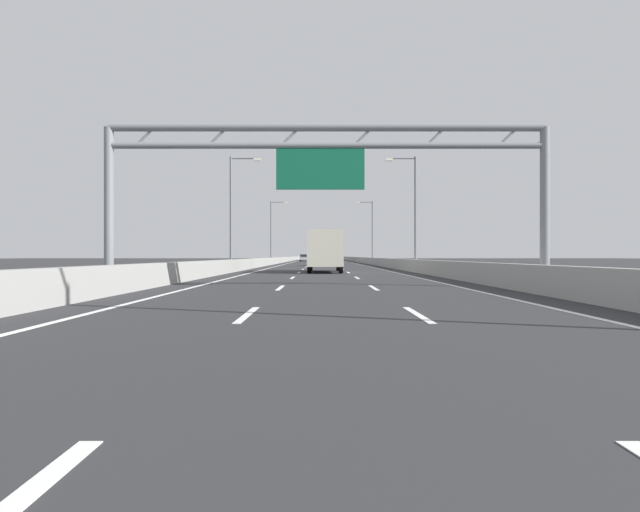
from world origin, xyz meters
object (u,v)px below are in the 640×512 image
Objects in this scene: sign_gantry at (324,162)px; streetlamp_left_far at (271,228)px; white_car at (304,257)px; box_truck at (323,250)px; black_car at (338,258)px; streetlamp_left_mid at (232,206)px; silver_car at (303,258)px; blue_car at (322,259)px; streetlamp_right_mid at (411,206)px; streetlamp_right_far at (369,228)px.

streetlamp_left_far is (-7.43, 58.72, 0.52)m from sign_gantry.
white_car is 0.55× the size of box_truck.
streetlamp_left_mid is at bearing -99.93° from black_car.
black_car is at bearing -12.89° from silver_car.
sign_gantry is 24.42m from streetlamp_left_mid.
box_truck is (-0.05, -23.24, 0.88)m from blue_car.
black_car is 1.00× the size of white_car.
sign_gantry is at bearing -92.47° from black_car.
streetlamp_left_far is at bearing 112.83° from streetlamp_right_mid.
streetlamp_left_far and streetlamp_right_far have the same top height.
streetlamp_left_far is 2.09× the size of blue_car.
sign_gantry reaches higher than white_car.
silver_car is at bearing 86.59° from streetlamp_left_mid.
white_car is 87.10m from box_truck.
streetlamp_right_far is at bearing 0.00° from streetlamp_left_far.
blue_car is 23.25m from box_truck.
box_truck is at bearing -90.12° from blue_car.
streetlamp_right_mid is (7.50, 23.26, 0.52)m from sign_gantry.
streetlamp_right_mid is at bearing -68.52° from blue_car.
streetlamp_left_far reaches higher than black_car.
streetlamp_left_mid is at bearing -90.00° from streetlamp_left_far.
streetlamp_left_far is 31.02m from black_car.
silver_car is (3.91, 65.69, -4.64)m from streetlamp_left_mid.
streetlamp_right_far is (14.93, 0.00, 0.00)m from streetlamp_left_far.
streetlamp_left_far is at bearing 90.00° from streetlamp_left_mid.
sign_gantry is at bearing -82.79° from streetlamp_left_far.
box_truck is at bearing -100.42° from streetlamp_right_far.
streetlamp_left_mid is at bearing 107.72° from sign_gantry.
box_truck is (0.13, 18.63, -3.22)m from sign_gantry.
sign_gantry is 1.81× the size of streetlamp_left_mid.
blue_car is (7.61, -16.86, -4.62)m from streetlamp_left_far.
white_car is at bearing 92.53° from box_truck.
silver_car is at bearing -89.34° from white_car.
white_car is at bearing 112.19° from black_car.
box_truck is at bearing -87.47° from white_car.
box_truck is at bearing -147.86° from streetlamp_right_mid.
sign_gantry is 3.96× the size of black_car.
streetlamp_right_mid is at bearing -90.00° from streetlamp_right_far.
streetlamp_left_far is 30.83m from silver_car.
blue_car is (7.61, 18.61, -4.62)m from streetlamp_left_mid.
streetlamp_right_mid and streetlamp_right_far have the same top height.
black_car is at bearing 97.44° from streetlamp_right_far.
streetlamp_left_mid is at bearing -112.24° from blue_car.
streetlamp_left_mid reaches higher than box_truck.
streetlamp_right_mid is at bearing -67.17° from streetlamp_left_far.
silver_car is (-11.02, 30.23, -4.64)m from streetlamp_right_far.
box_truck is (-3.65, -68.65, 0.88)m from black_car.
streetlamp_left_mid is at bearing 148.50° from box_truck.
black_car is (11.20, 28.56, -4.62)m from streetlamp_left_far.
streetlamp_left_far is 1.00× the size of streetlamp_right_far.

